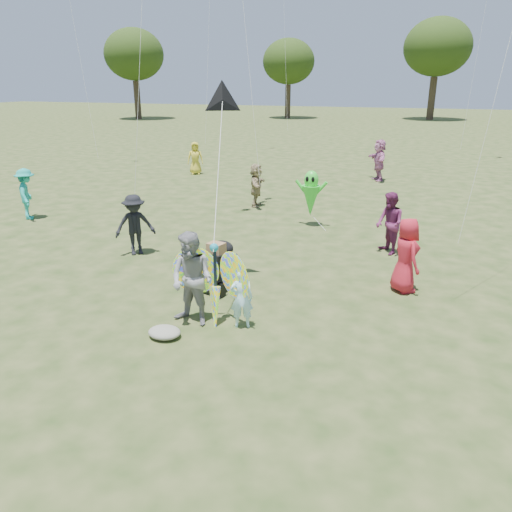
{
  "coord_description": "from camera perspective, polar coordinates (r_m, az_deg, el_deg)",
  "views": [
    {
      "loc": [
        2.84,
        -7.14,
        4.35
      ],
      "look_at": [
        -0.2,
        1.5,
        1.1
      ],
      "focal_mm": 35.0,
      "sensor_mm": 36.0,
      "label": 1
    }
  ],
  "objects": [
    {
      "name": "adult_man",
      "position": [
        9.22,
        -7.33,
        -2.66
      ],
      "size": [
        0.97,
        0.82,
        1.78
      ],
      "primitive_type": "imported",
      "rotation": [
        0.0,
        0.0,
        -0.18
      ],
      "color": "gray",
      "rests_on": "ground"
    },
    {
      "name": "crowd_g",
      "position": [
        24.64,
        -6.96,
        11.04
      ],
      "size": [
        0.89,
        0.76,
        1.54
      ],
      "primitive_type": "imported",
      "rotation": [
        0.0,
        0.0,
        0.42
      ],
      "color": "gold",
      "rests_on": "ground"
    },
    {
      "name": "crowd_e",
      "position": [
        13.44,
        15.01,
        3.61
      ],
      "size": [
        0.95,
        1.0,
        1.63
      ],
      "primitive_type": "imported",
      "rotation": [
        0.0,
        0.0,
        5.28
      ],
      "color": "#6B2350",
      "rests_on": "ground"
    },
    {
      "name": "child_girl",
      "position": [
        9.14,
        -1.66,
        -4.85
      ],
      "size": [
        0.49,
        0.41,
        1.16
      ],
      "primitive_type": "imported",
      "rotation": [
        0.0,
        0.0,
        3.51
      ],
      "color": "#B4EFFF",
      "rests_on": "ground"
    },
    {
      "name": "crowd_d",
      "position": [
        18.05,
        0.03,
        8.1
      ],
      "size": [
        0.72,
        1.49,
        1.54
      ],
      "primitive_type": "imported",
      "rotation": [
        0.0,
        0.0,
        1.76
      ],
      "color": "#9B885F",
      "rests_on": "ground"
    },
    {
      "name": "delta_kite_rig",
      "position": [
        10.6,
        -3.86,
        17.19
      ],
      "size": [
        1.09,
        2.39,
        2.93
      ],
      "color": "black",
      "rests_on": "ground"
    },
    {
      "name": "jogging_stroller",
      "position": [
        10.79,
        -4.31,
        -0.77
      ],
      "size": [
        0.63,
        1.1,
        1.09
      ],
      "rotation": [
        0.0,
        0.0,
        -0.21
      ],
      "color": "black",
      "rests_on": "ground"
    },
    {
      "name": "crowd_a",
      "position": [
        11.09,
        16.76,
        0.08
      ],
      "size": [
        0.86,
        0.95,
        1.63
      ],
      "primitive_type": "imported",
      "rotation": [
        0.0,
        0.0,
        2.12
      ],
      "color": "#B61D2B",
      "rests_on": "ground"
    },
    {
      "name": "tree_line",
      "position": [
        52.19,
        21.79,
        21.01
      ],
      "size": [
        91.78,
        33.6,
        10.79
      ],
      "color": "#3A2D21",
      "rests_on": "ground"
    },
    {
      "name": "grey_bag",
      "position": [
        9.13,
        -10.43,
        -8.58
      ],
      "size": [
        0.6,
        0.49,
        0.19
      ],
      "primitive_type": "ellipsoid",
      "color": "gray",
      "rests_on": "ground"
    },
    {
      "name": "crowd_j",
      "position": [
        23.54,
        13.88,
        10.6
      ],
      "size": [
        1.18,
        1.78,
        1.84
      ],
      "primitive_type": "imported",
      "rotation": [
        0.0,
        0.0,
        5.13
      ],
      "color": "#BB6A9B",
      "rests_on": "ground"
    },
    {
      "name": "butterfly_kite",
      "position": [
        9.24,
        -4.72,
        -3.2
      ],
      "size": [
        1.74,
        0.75,
        1.76
      ],
      "color": "#FF283F",
      "rests_on": "ground"
    },
    {
      "name": "alien_kite",
      "position": [
        15.59,
        6.28,
        6.9
      ],
      "size": [
        1.12,
        0.69,
        1.74
      ],
      "color": "#36E034",
      "rests_on": "ground"
    },
    {
      "name": "crowd_i",
      "position": [
        17.97,
        -24.71,
        6.46
      ],
      "size": [
        1.15,
        1.22,
        1.66
      ],
      "primitive_type": "imported",
      "rotation": [
        0.0,
        0.0,
        2.25
      ],
      "color": "teal",
      "rests_on": "ground"
    },
    {
      "name": "ground",
      "position": [
        8.83,
        -2.04,
        -9.99
      ],
      "size": [
        160.0,
        160.0,
        0.0
      ],
      "primitive_type": "plane",
      "color": "#51592B",
      "rests_on": "ground"
    },
    {
      "name": "crowd_b",
      "position": [
        13.3,
        -13.68,
        3.48
      ],
      "size": [
        1.17,
        1.12,
        1.59
      ],
      "primitive_type": "imported",
      "rotation": [
        0.0,
        0.0,
        0.7
      ],
      "color": "black",
      "rests_on": "ground"
    }
  ]
}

